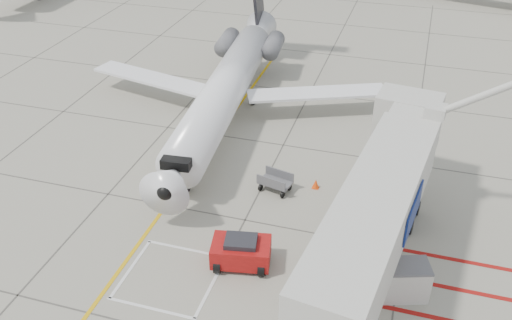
% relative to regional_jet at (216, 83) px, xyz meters
% --- Properties ---
extents(ground_plane, '(260.00, 260.00, 0.00)m').
position_rel_regional_jet_xyz_m(ground_plane, '(4.45, -12.11, -3.65)').
color(ground_plane, gray).
rests_on(ground_plane, ground).
extents(regional_jet, '(24.54, 29.76, 7.31)m').
position_rel_regional_jet_xyz_m(regional_jet, '(0.00, 0.00, 0.00)').
color(regional_jet, white).
rests_on(regional_jet, ground_plane).
extents(jet_bridge, '(11.14, 19.43, 7.37)m').
position_rel_regional_jet_xyz_m(jet_bridge, '(11.06, -11.48, 0.03)').
color(jet_bridge, beige).
rests_on(jet_bridge, ground_plane).
extents(pushback_tug, '(2.99, 2.18, 1.58)m').
position_rel_regional_jet_xyz_m(pushback_tug, '(5.29, -11.31, -2.86)').
color(pushback_tug, '#A2100F').
rests_on(pushback_tug, ground_plane).
extents(baggage_cart, '(1.98, 1.49, 1.12)m').
position_rel_regional_jet_xyz_m(baggage_cart, '(5.24, -5.04, -3.09)').
color(baggage_cart, '#555559').
rests_on(baggage_cart, ground_plane).
extents(ground_power_unit, '(2.47, 1.90, 1.73)m').
position_rel_regional_jet_xyz_m(ground_power_unit, '(12.63, -11.17, -2.79)').
color(ground_power_unit, silver).
rests_on(ground_power_unit, ground_plane).
extents(cone_nose, '(0.41, 0.41, 0.57)m').
position_rel_regional_jet_xyz_m(cone_nose, '(0.01, -6.94, -3.37)').
color(cone_nose, '#E94B0C').
rests_on(cone_nose, ground_plane).
extents(cone_side, '(0.40, 0.40, 0.55)m').
position_rel_regional_jet_xyz_m(cone_side, '(7.37, -4.15, -3.38)').
color(cone_side, '#F1440C').
rests_on(cone_side, ground_plane).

